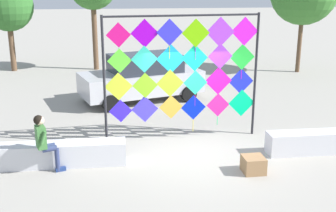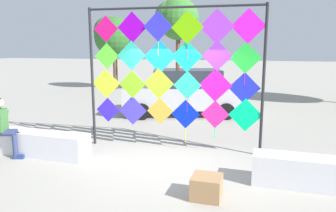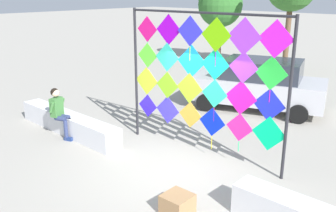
% 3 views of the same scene
% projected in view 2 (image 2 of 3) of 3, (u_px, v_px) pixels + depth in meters
% --- Properties ---
extents(ground, '(120.00, 120.00, 0.00)m').
position_uv_depth(ground, '(165.00, 167.00, 6.93)').
color(ground, '#9E998E').
extents(plaza_ledge_left, '(4.13, 0.54, 0.58)m').
position_uv_depth(plaza_ledge_left, '(11.00, 141.00, 7.84)').
color(plaza_ledge_left, silver).
rests_on(plaza_ledge_left, ground).
extents(kite_display_rack, '(4.32, 0.41, 3.52)m').
position_uv_depth(kite_display_rack, '(175.00, 66.00, 7.75)').
color(kite_display_rack, '#232328').
rests_on(kite_display_rack, ground).
extents(seated_vendor, '(0.67, 0.56, 1.42)m').
position_uv_depth(seated_vendor, '(4.00, 123.00, 7.35)').
color(seated_vendor, navy).
rests_on(seated_vendor, ground).
extents(parked_car, '(4.81, 3.19, 1.72)m').
position_uv_depth(parked_car, '(184.00, 92.00, 12.25)').
color(parked_car, '#B7B7BC').
rests_on(parked_car, ground).
extents(cardboard_box_large, '(0.51, 0.51, 0.39)m').
position_uv_depth(cardboard_box_large, '(207.00, 187.00, 5.46)').
color(cardboard_box_large, '#9E754C').
rests_on(cardboard_box_large, ground).
extents(tree_broadleaf, '(2.46, 2.50, 4.40)m').
position_uv_depth(tree_broadleaf, '(113.00, 36.00, 19.57)').
color(tree_broadleaf, brown).
rests_on(tree_broadleaf, ground).
extents(tree_palm_like, '(2.43, 2.33, 5.29)m').
position_uv_depth(tree_palm_like, '(176.00, 19.00, 17.93)').
color(tree_palm_like, brown).
rests_on(tree_palm_like, ground).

